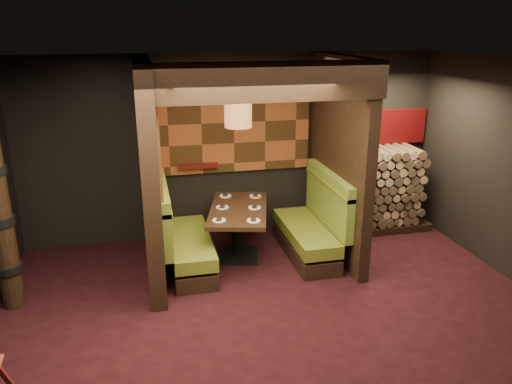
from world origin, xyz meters
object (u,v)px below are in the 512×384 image
object	(u,v)px
booth_bench_left	(183,241)
totem_column	(0,214)
dining_table	(239,223)
pendant_lamp	(238,110)
firewood_stack	(377,189)
booth_bench_right	(312,229)

from	to	relation	value
booth_bench_left	totem_column	xyz separation A→B (m)	(-2.09, -0.55, 0.79)
dining_table	pendant_lamp	world-z (taller)	pendant_lamp
firewood_stack	booth_bench_right	bearing A→B (deg)	-152.65
pendant_lamp	firewood_stack	xyz separation A→B (m)	(2.43, 0.62, -1.48)
firewood_stack	totem_column	bearing A→B (deg)	-166.81
dining_table	firewood_stack	distance (m)	2.50
totem_column	pendant_lamp	bearing A→B (deg)	12.32
booth_bench_left	pendant_lamp	bearing A→B (deg)	5.92
dining_table	pendant_lamp	bearing A→B (deg)	-90.00
booth_bench_right	pendant_lamp	xyz separation A→B (m)	(-1.07, 0.08, 1.76)
booth_bench_right	dining_table	distance (m)	1.09
booth_bench_right	pendant_lamp	bearing A→B (deg)	175.48
dining_table	pendant_lamp	xyz separation A→B (m)	(0.00, -0.05, 1.63)
booth_bench_left	firewood_stack	world-z (taller)	firewood_stack
dining_table	totem_column	distance (m)	3.06
booth_bench_right	firewood_stack	xyz separation A→B (m)	(1.35, 0.70, 0.28)
booth_bench_right	dining_table	bearing A→B (deg)	172.84
booth_bench_left	firewood_stack	size ratio (longest dim) A/B	0.92
totem_column	firewood_stack	world-z (taller)	totem_column
booth_bench_left	dining_table	distance (m)	0.84
booth_bench_left	firewood_stack	bearing A→B (deg)	12.17
dining_table	booth_bench_left	bearing A→B (deg)	-170.65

